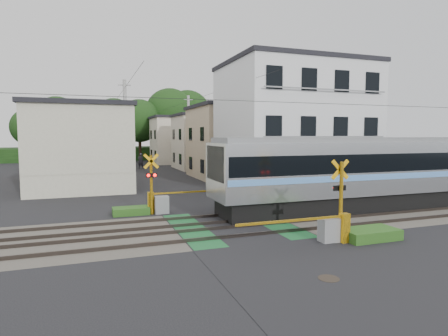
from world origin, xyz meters
name	(u,v)px	position (x,y,z in m)	size (l,w,h in m)	color
ground	(232,225)	(0.00, 0.00, 0.00)	(120.00, 120.00, 0.00)	black
track_bed	(232,225)	(0.00, 0.00, 0.04)	(120.00, 120.00, 0.14)	#47423A
crossing_signal_near	(332,223)	(2.59, -3.65, 0.71)	(4.74, 0.65, 3.09)	#FBB20D
crossing_signal_far	(160,200)	(-2.59, 3.65, 0.71)	(4.74, 0.65, 3.09)	#FBB20D
apartment_block	(294,126)	(8.50, 9.49, 4.66)	(10.20, 8.36, 9.30)	silver
houses_row	(150,142)	(0.25, 25.92, 3.24)	(22.07, 31.35, 6.80)	beige
tree_hill	(138,126)	(1.63, 48.34, 5.55)	(40.00, 13.26, 11.97)	#193812
catenary	(347,141)	(6.00, 0.03, 3.70)	(60.00, 5.04, 7.00)	#2D2D33
utility_poles	(141,134)	(-1.05, 23.01, 4.08)	(7.90, 42.00, 8.00)	#A5A5A0
pedestrian	(141,161)	(-0.32, 29.75, 0.95)	(0.69, 0.45, 1.90)	#282730
manhole_cover	(329,279)	(0.33, -6.69, 0.01)	(0.60, 0.60, 0.02)	#2D261E
weed_patches	(269,219)	(1.76, -0.09, 0.18)	(10.25, 8.80, 0.40)	#2D5E1E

